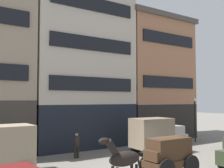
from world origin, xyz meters
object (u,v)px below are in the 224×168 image
at_px(delivery_truck_near, 158,134).
at_px(draft_horse, 123,158).
at_px(cargo_wagon, 169,154).
at_px(streetlamp_curbside, 195,113).
at_px(pedestrian_officer, 77,144).

bearing_deg(delivery_truck_near, draft_horse, -144.94).
xyz_separation_m(cargo_wagon, streetlamp_curbside, (10.65, 6.91, 1.52)).
xyz_separation_m(draft_horse, pedestrian_officer, (1.06, 6.73, -0.29)).
height_order(draft_horse, pedestrian_officer, draft_horse).
bearing_deg(cargo_wagon, draft_horse, 180.00).
xyz_separation_m(cargo_wagon, delivery_truck_near, (3.70, 4.67, 0.28)).
relative_size(cargo_wagon, draft_horse, 1.24).
relative_size(cargo_wagon, streetlamp_curbside, 0.71).
xyz_separation_m(cargo_wagon, draft_horse, (-2.95, 0.00, 0.12)).
height_order(delivery_truck_near, streetlamp_curbside, streetlamp_curbside).
height_order(cargo_wagon, delivery_truck_near, delivery_truck_near).
height_order(delivery_truck_near, pedestrian_officer, delivery_truck_near).
bearing_deg(pedestrian_officer, delivery_truck_near, -20.19).
height_order(draft_horse, streetlamp_curbside, streetlamp_curbside).
distance_m(draft_horse, streetlamp_curbside, 15.32).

